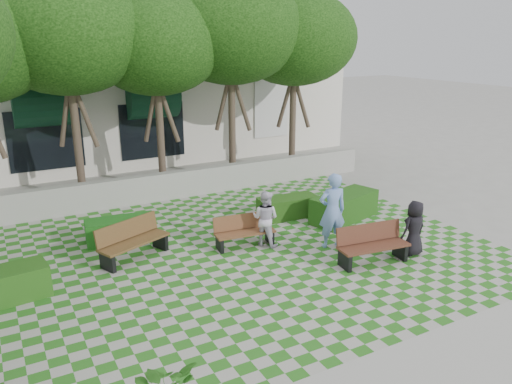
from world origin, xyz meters
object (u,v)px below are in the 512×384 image
bench_east (372,245)px  hedge_midright (288,207)px  bench_west (133,241)px  person_dark (414,228)px  bench_mid (244,232)px  hedge_east (344,207)px  hedge_midleft (121,230)px  person_white (265,218)px  person_blue (332,211)px

bench_east → hedge_midright: 3.64m
bench_west → person_dark: person_dark is taller
bench_mid → hedge_east: bench_mid is taller
hedge_east → hedge_midleft: bearing=166.1°
hedge_midright → hedge_midleft: hedge_midright is taller
bench_east → bench_mid: (-2.24, 2.34, -0.05)m
hedge_east → hedge_midleft: 6.41m
hedge_east → hedge_midright: (-1.36, 0.96, -0.08)m
person_white → bench_mid: bearing=30.8°
hedge_east → hedge_midright: 1.67m
bench_west → person_dark: 6.91m
bench_mid → hedge_midright: 2.50m
bench_east → person_white: person_white is taller
hedge_midright → bench_east: bearing=-88.5°
hedge_east → person_white: size_ratio=1.52×
person_blue → person_white: 1.72m
bench_west → person_white: person_white is taller
hedge_midleft → person_dark: (6.14, -4.35, 0.39)m
hedge_midleft → person_blue: (4.66, -2.99, 0.67)m
bench_west → hedge_midleft: (0.02, 1.24, -0.14)m
hedge_midright → person_blue: (-0.20, -2.41, 0.67)m
hedge_midright → hedge_east: bearing=-35.3°
bench_west → hedge_east: bearing=-25.9°
bench_mid → hedge_midleft: size_ratio=0.90×
bench_mid → hedge_midright: size_ratio=0.89×
bench_west → hedge_midright: size_ratio=1.05×
hedge_east → person_blue: 2.21m
bench_mid → hedge_midleft: bench_mid is taller
bench_east → bench_mid: bench_east is taller
hedge_east → hedge_midright: bearing=144.7°
bench_east → person_dark: size_ratio=1.30×
hedge_midright → person_blue: size_ratio=0.91×
person_blue → person_dark: size_ratio=1.41×
hedge_midright → person_white: size_ratio=1.22×
bench_east → hedge_midleft: bench_east is taller
bench_mid → hedge_east: size_ratio=0.72×
bench_west → hedge_midleft: size_ratio=1.06×
person_white → bench_east: bearing=-178.4°
hedge_east → person_white: 3.06m
hedge_east → person_dark: (-0.08, -2.82, 0.31)m
hedge_midleft → person_white: bearing=-32.7°
person_blue → person_white: (-1.44, 0.91, -0.25)m
hedge_midright → hedge_midleft: size_ratio=1.00×
hedge_midright → person_blue: person_blue is taller
bench_mid → person_white: 0.65m
bench_mid → hedge_midleft: (-2.72, 1.87, -0.08)m
person_blue → bench_mid: bearing=-16.5°
person_white → hedge_east: bearing=-117.2°
person_blue → hedge_midleft: bearing=-19.2°
person_blue → person_dark: person_blue is taller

